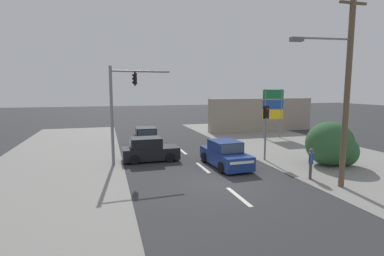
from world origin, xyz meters
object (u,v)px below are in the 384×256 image
hatchback_receding_far (149,150)px  pedestrian_at_kerb (311,162)px  utility_pole_foreground_right (345,78)px  sedan_oncoming_near (225,155)px  pedestal_signal_right_kerb (266,124)px  sedan_crossing_left (146,138)px  traffic_signal_mast (121,102)px  shopping_plaza_sign (273,107)px

hatchback_receding_far → pedestrian_at_kerb: size_ratio=2.24×
hatchback_receding_far → utility_pole_foreground_right: bearing=-44.5°
sedan_oncoming_near → pedestal_signal_right_kerb: bearing=13.4°
sedan_crossing_left → hatchback_receding_far: 4.98m
sedan_oncoming_near → hatchback_receding_far: size_ratio=1.18×
traffic_signal_mast → shopping_plaza_sign: (14.15, 6.15, -0.85)m
pedestal_signal_right_kerb → shopping_plaza_sign: size_ratio=0.77×
utility_pole_foreground_right → pedestal_signal_right_kerb: bearing=95.8°
traffic_signal_mast → pedestrian_at_kerb: (9.17, -5.88, -2.91)m
shopping_plaza_sign → pedestrian_at_kerb: size_ratio=2.82×
utility_pole_foreground_right → pedestrian_at_kerb: bearing=108.5°
pedestal_signal_right_kerb → sedan_crossing_left: size_ratio=0.83×
pedestal_signal_right_kerb → sedan_crossing_left: pedestal_signal_right_kerb is taller
sedan_oncoming_near → shopping_plaza_sign: bearing=45.5°
traffic_signal_mast → sedan_oncoming_near: size_ratio=1.39×
utility_pole_foreground_right → sedan_oncoming_near: bearing=125.9°
utility_pole_foreground_right → sedan_oncoming_near: 7.70m
traffic_signal_mast → hatchback_receding_far: (1.74, 0.45, -3.13)m
pedestal_signal_right_kerb → hatchback_receding_far: size_ratio=0.98×
sedan_crossing_left → hatchback_receding_far: (-0.42, -4.96, -0.00)m
utility_pole_foreground_right → sedan_oncoming_near: utility_pole_foreground_right is taller
sedan_oncoming_near → pedestrian_at_kerb: (3.22, -3.68, 0.22)m
utility_pole_foreground_right → shopping_plaza_sign: bearing=71.5°
traffic_signal_mast → pedestal_signal_right_kerb: (9.06, -1.46, -1.42)m
utility_pole_foreground_right → traffic_signal_mast: size_ratio=1.58×
sedan_oncoming_near → sedan_crossing_left: same height
sedan_crossing_left → shopping_plaza_sign: bearing=3.5°
traffic_signal_mast → sedan_crossing_left: size_ratio=1.40×
pedestal_signal_right_kerb → traffic_signal_mast: bearing=170.8°
pedestal_signal_right_kerb → pedestrian_at_kerb: pedestal_signal_right_kerb is taller
utility_pole_foreground_right → pedestal_signal_right_kerb: (-0.59, 5.85, -2.70)m
pedestal_signal_right_kerb → shopping_plaza_sign: 9.17m
utility_pole_foreground_right → pedestrian_at_kerb: 4.45m
traffic_signal_mast → hatchback_receding_far: bearing=14.5°
utility_pole_foreground_right → hatchback_receding_far: utility_pole_foreground_right is taller
utility_pole_foreground_right → sedan_oncoming_near: size_ratio=2.21×
utility_pole_foreground_right → sedan_crossing_left: size_ratio=2.22×
utility_pole_foreground_right → sedan_crossing_left: utility_pole_foreground_right is taller
shopping_plaza_sign → sedan_oncoming_near: size_ratio=1.07×
pedestal_signal_right_kerb → sedan_crossing_left: bearing=135.1°
pedestal_signal_right_kerb → shopping_plaza_sign: bearing=56.2°
pedestal_signal_right_kerb → pedestrian_at_kerb: 4.67m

